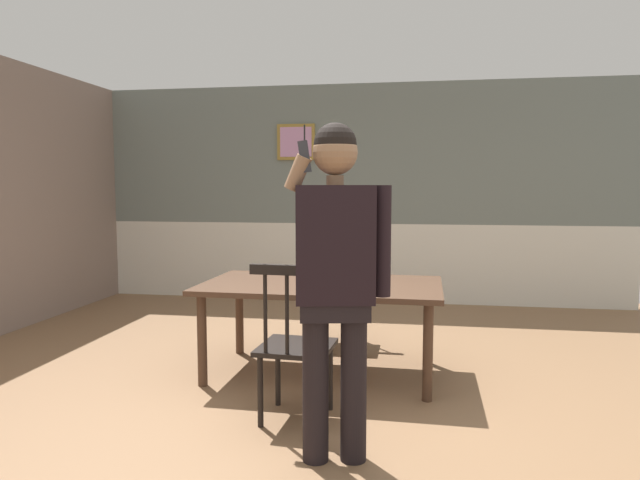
{
  "coord_description": "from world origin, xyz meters",
  "views": [
    {
      "loc": [
        0.71,
        -3.52,
        1.46
      ],
      "look_at": [
        0.16,
        -0.18,
        1.15
      ],
      "focal_mm": 32.03,
      "sensor_mm": 36.0,
      "label": 1
    }
  ],
  "objects_px": {
    "chair_near_window": "(339,291)",
    "chair_by_doorway": "(295,345)",
    "person_figure": "(336,267)",
    "dining_table": "(322,292)"
  },
  "relations": [
    {
      "from": "chair_near_window",
      "to": "chair_by_doorway",
      "type": "relative_size",
      "value": 1.06
    },
    {
      "from": "chair_near_window",
      "to": "person_figure",
      "type": "xyz_separation_m",
      "value": [
        0.28,
        -2.31,
        0.55
      ]
    },
    {
      "from": "dining_table",
      "to": "chair_by_doorway",
      "type": "relative_size",
      "value": 1.84
    },
    {
      "from": "chair_by_doorway",
      "to": "chair_near_window",
      "type": "bearing_deg",
      "value": 92.37
    },
    {
      "from": "dining_table",
      "to": "chair_near_window",
      "type": "distance_m",
      "value": 0.93
    },
    {
      "from": "chair_by_doorway",
      "to": "person_figure",
      "type": "height_order",
      "value": "person_figure"
    },
    {
      "from": "chair_by_doorway",
      "to": "person_figure",
      "type": "bearing_deg",
      "value": -52.15
    },
    {
      "from": "chair_near_window",
      "to": "person_figure",
      "type": "relative_size",
      "value": 0.6
    },
    {
      "from": "person_figure",
      "to": "chair_near_window",
      "type": "bearing_deg",
      "value": -93.88
    },
    {
      "from": "person_figure",
      "to": "dining_table",
      "type": "bearing_deg",
      "value": -88.61
    }
  ]
}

